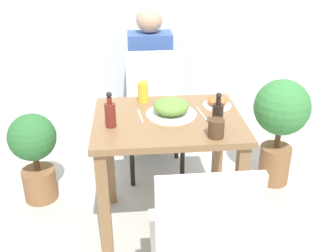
# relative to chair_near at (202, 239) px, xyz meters

# --- Properties ---
(ground_plane) EXTENTS (16.00, 16.00, 0.00)m
(ground_plane) POSITION_rel_chair_near_xyz_m (-0.07, 0.71, -0.50)
(ground_plane) COLOR #B7B2A8
(dining_table) EXTENTS (0.82, 0.66, 0.74)m
(dining_table) POSITION_rel_chair_near_xyz_m (-0.07, 0.71, 0.09)
(dining_table) COLOR olive
(dining_table) RESTS_ON ground_plane
(chair_near) EXTENTS (0.42, 0.42, 0.89)m
(chair_near) POSITION_rel_chair_near_xyz_m (0.00, 0.00, 0.00)
(chair_near) COLOR silver
(chair_near) RESTS_ON ground_plane
(chair_far) EXTENTS (0.42, 0.42, 0.89)m
(chair_far) POSITION_rel_chair_near_xyz_m (-0.11, 1.42, 0.00)
(chair_far) COLOR silver
(chair_far) RESTS_ON ground_plane
(food_plate) EXTENTS (0.28, 0.28, 0.10)m
(food_plate) POSITION_rel_chair_near_xyz_m (-0.05, 0.74, 0.28)
(food_plate) COLOR white
(food_plate) RESTS_ON dining_table
(side_plate) EXTENTS (0.17, 0.17, 0.06)m
(side_plate) POSITION_rel_chair_near_xyz_m (0.23, 0.84, 0.26)
(side_plate) COLOR white
(side_plate) RESTS_ON dining_table
(drink_cup) EXTENTS (0.08, 0.08, 0.09)m
(drink_cup) POSITION_rel_chair_near_xyz_m (0.14, 0.46, 0.28)
(drink_cup) COLOR #4C331E
(drink_cup) RESTS_ON dining_table
(juice_glass) EXTENTS (0.06, 0.06, 0.13)m
(juice_glass) POSITION_rel_chair_near_xyz_m (-0.20, 0.95, 0.30)
(juice_glass) COLOR gold
(juice_glass) RESTS_ON dining_table
(sauce_bottle) EXTENTS (0.06, 0.06, 0.19)m
(sauce_bottle) POSITION_rel_chair_near_xyz_m (-0.38, 0.63, 0.31)
(sauce_bottle) COLOR maroon
(sauce_bottle) RESTS_ON dining_table
(condiment_bottle) EXTENTS (0.06, 0.06, 0.19)m
(condiment_bottle) POSITION_rel_chair_near_xyz_m (0.17, 0.57, 0.31)
(condiment_bottle) COLOR black
(condiment_bottle) RESTS_ON dining_table
(fork_utensil) EXTENTS (0.03, 0.18, 0.00)m
(fork_utensil) POSITION_rel_chair_near_xyz_m (-0.23, 0.74, 0.24)
(fork_utensil) COLOR silver
(fork_utensil) RESTS_ON dining_table
(spoon_utensil) EXTENTS (0.04, 0.18, 0.00)m
(spoon_utensil) POSITION_rel_chair_near_xyz_m (0.12, 0.74, 0.24)
(spoon_utensil) COLOR silver
(spoon_utensil) RESTS_ON dining_table
(potted_plant_left) EXTENTS (0.31, 0.31, 0.63)m
(potted_plant_left) POSITION_rel_chair_near_xyz_m (-0.92, 1.06, -0.13)
(potted_plant_left) COLOR brown
(potted_plant_left) RESTS_ON ground_plane
(potted_plant_right) EXTENTS (0.38, 0.38, 0.78)m
(potted_plant_right) POSITION_rel_chair_near_xyz_m (0.74, 1.12, 0.00)
(potted_plant_right) COLOR brown
(potted_plant_right) RESTS_ON ground_plane
(person_figure) EXTENTS (0.34, 0.22, 1.17)m
(person_figure) POSITION_rel_chair_near_xyz_m (-0.11, 1.76, 0.08)
(person_figure) COLOR #2D3347
(person_figure) RESTS_ON ground_plane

